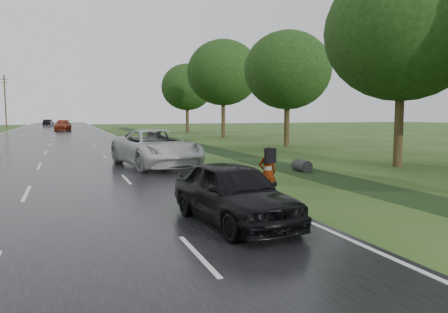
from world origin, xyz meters
TOP-DOWN VIEW (x-y plane):
  - road at (0.00, 45.00)m, footprint 14.00×180.00m
  - edge_stripe_east at (6.75, 45.00)m, footprint 0.12×180.00m
  - center_line at (0.00, 45.00)m, footprint 0.12×180.00m
  - drainage_ditch at (11.50, 18.71)m, footprint 2.20×120.00m
  - utility_pole_distant at (-9.20, 85.00)m, footprint 1.60×0.26m
  - tree_east_b at (17.00, 10.00)m, footprint 7.60×7.60m
  - tree_east_c at (18.20, 24.00)m, footprint 7.00×7.00m
  - tree_east_d at (17.80, 38.00)m, footprint 8.00×8.00m
  - tree_east_f at (17.50, 52.00)m, footprint 7.20×7.20m
  - pedestrian at (7.18, 4.72)m, footprint 0.75×0.71m
  - white_pickup at (5.50, 14.00)m, footprint 4.02×7.02m
  - dark_sedan at (4.99, 2.00)m, footprint 2.20×4.52m
  - far_car_red at (1.00, 63.96)m, footprint 2.66×5.92m
  - far_car_dark at (-2.00, 92.77)m, footprint 2.21×4.53m

SIDE VIEW (x-z plane):
  - road at x=0.00m, z-range 0.00..0.04m
  - drainage_ditch at x=11.50m, z-range -0.24..0.32m
  - edge_stripe_east at x=6.75m, z-range 0.04..0.05m
  - center_line at x=0.00m, z-range 0.04..0.05m
  - far_car_dark at x=-2.00m, z-range 0.04..1.47m
  - dark_sedan at x=4.99m, z-range 0.04..1.53m
  - pedestrian at x=7.18m, z-range 0.03..1.64m
  - far_car_red at x=1.00m, z-range 0.04..1.73m
  - white_pickup at x=5.50m, z-range 0.04..1.88m
  - utility_pole_distant at x=-9.20m, z-range 0.20..10.20m
  - tree_east_c at x=18.20m, z-range 1.49..10.78m
  - tree_east_f at x=17.50m, z-range 1.56..11.18m
  - tree_east_b at x=17.00m, z-range 1.63..11.74m
  - tree_east_d at x=17.80m, z-range 1.77..12.53m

